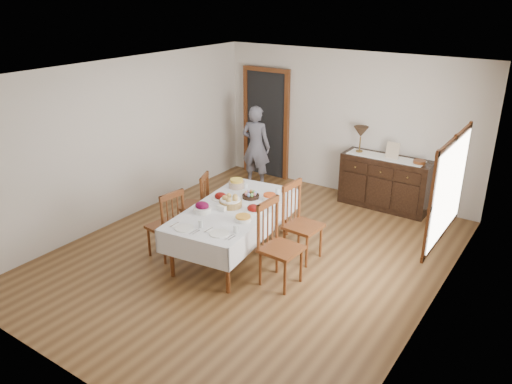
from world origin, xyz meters
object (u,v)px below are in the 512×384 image
Objects in this scene: chair_left_near at (167,224)px; chair_right_near at (277,243)px; dining_table at (233,213)px; chair_left_far at (197,202)px; sideboard at (385,182)px; person at (256,144)px; table_lamp at (361,133)px; chair_right_far at (300,221)px.

chair_right_near is at bearing 107.69° from chair_left_near.
chair_left_far is (-0.92, 0.29, -0.16)m from dining_table.
sideboard is (0.25, 3.12, -0.11)m from chair_right_near.
chair_right_near reaches higher than dining_table.
dining_table is at bearing 136.41° from chair_left_near.
chair_left_far is 0.84× the size of chair_right_near.
sideboard is 2.51m from person.
sideboard reaches higher than dining_table.
chair_left_far reaches higher than dining_table.
dining_table is 0.96m from chair_right_near.
table_lamp reaches higher than dining_table.
chair_right_far is 2.48m from table_lamp.
sideboard is at bearing 158.40° from chair_left_near.
table_lamp is at bearing 70.02° from dining_table.
sideboard is at bearing 0.37° from table_lamp.
dining_table is at bearing 108.09° from person.
table_lamp is at bearing 125.81° from chair_left_far.
dining_table is 2.03× the size of chair_right_far.
chair_right_near is 3.21m from table_lamp.
chair_right_far is at bearing 22.28° from dining_table.
chair_right_far is 2.40m from sideboard.
chair_left_near is at bearing 127.77° from chair_right_far.
sideboard is (1.89, 3.42, -0.06)m from chair_left_near.
table_lamp is at bearing -179.63° from sideboard.
chair_right_near is at bearing -85.16° from table_lamp.
person is at bearing -168.64° from table_lamp.
table_lamp reaches higher than chair_left_near.
table_lamp reaches higher than chair_right_far.
chair_left_near is at bearing -118.90° from sideboard.
table_lamp is (1.93, 0.39, 0.43)m from person.
dining_table is 2.19× the size of chair_left_near.
chair_right_far reaches higher than chair_left_near.
chair_left_far is at bearing 89.93° from person.
chair_left_far reaches higher than sideboard.
chair_left_far is (-0.20, 0.87, -0.04)m from chair_left_near.
chair_right_far is 0.73× the size of sideboard.
chair_left_far is 3.09m from table_lamp.
chair_left_near is 0.61× the size of person.
person is at bearing 167.01° from chair_left_far.
chair_right_far is (-0.10, 0.75, -0.01)m from chair_right_near.
chair_right_near is 3.13m from sideboard.
chair_right_near is at bearing -24.50° from dining_table.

